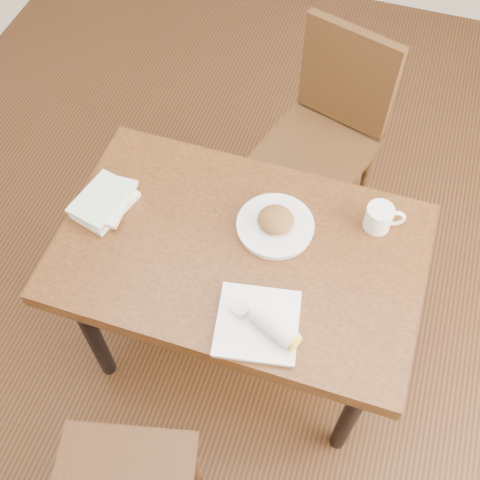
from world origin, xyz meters
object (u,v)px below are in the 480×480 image
(table, at_px, (240,263))
(chair_far, at_px, (328,126))
(book_stack, at_px, (105,202))
(coffee_mug, at_px, (380,217))
(plate_scone, at_px, (275,224))
(plate_burrito, at_px, (263,324))

(table, relative_size, chair_far, 1.21)
(book_stack, bearing_deg, coffee_mug, 13.03)
(plate_scone, bearing_deg, book_stack, -170.92)
(chair_far, relative_size, plate_scone, 3.78)
(chair_far, relative_size, coffee_mug, 7.36)
(table, bearing_deg, book_stack, 177.43)
(coffee_mug, distance_m, plate_burrito, 0.53)
(chair_far, xyz_separation_m, coffee_mug, (0.28, -0.58, 0.25))
(chair_far, xyz_separation_m, book_stack, (-0.60, -0.78, 0.23))
(table, height_order, book_stack, book_stack)
(table, bearing_deg, coffee_mug, 29.25)
(chair_far, distance_m, plate_scone, 0.73)
(coffee_mug, xyz_separation_m, plate_burrito, (-0.25, -0.46, -0.02))
(chair_far, xyz_separation_m, plate_scone, (-0.04, -0.69, 0.23))
(coffee_mug, bearing_deg, plate_burrito, -118.40)
(coffee_mug, height_order, book_stack, coffee_mug)
(table, height_order, chair_far, chair_far)
(chair_far, distance_m, coffee_mug, 0.69)
(table, distance_m, plate_burrito, 0.31)
(book_stack, bearing_deg, chair_far, 52.65)
(plate_burrito, relative_size, book_stack, 1.19)
(chair_far, distance_m, book_stack, 1.01)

